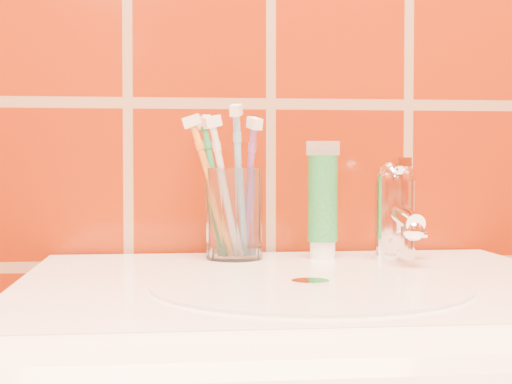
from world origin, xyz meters
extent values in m
cube|color=white|center=(0.00, 0.96, 0.77)|extent=(0.56, 0.46, 0.16)
cylinder|color=silver|center=(0.00, 0.91, 0.85)|extent=(0.30, 0.30, 0.00)
cylinder|color=white|center=(0.00, 0.91, 0.85)|extent=(0.04, 0.04, 0.00)
cylinder|color=white|center=(-0.05, 1.12, 0.90)|extent=(0.09, 0.09, 0.11)
cylinder|color=white|center=(0.05, 1.12, 0.86)|extent=(0.03, 0.03, 0.02)
cylinder|color=#1B722E|center=(0.05, 1.12, 0.92)|extent=(0.04, 0.04, 0.10)
cube|color=beige|center=(0.05, 1.12, 0.98)|extent=(0.04, 0.00, 0.02)
cylinder|color=white|center=(0.14, 1.09, 0.90)|extent=(0.05, 0.05, 0.09)
sphere|color=white|center=(0.14, 1.09, 0.94)|extent=(0.05, 0.05, 0.05)
cylinder|color=white|center=(0.14, 1.06, 0.91)|extent=(0.02, 0.09, 0.03)
cube|color=white|center=(0.14, 1.08, 0.96)|extent=(0.02, 0.06, 0.01)
camera|label=1|loc=(-0.13, 0.19, 0.97)|focal=55.00mm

